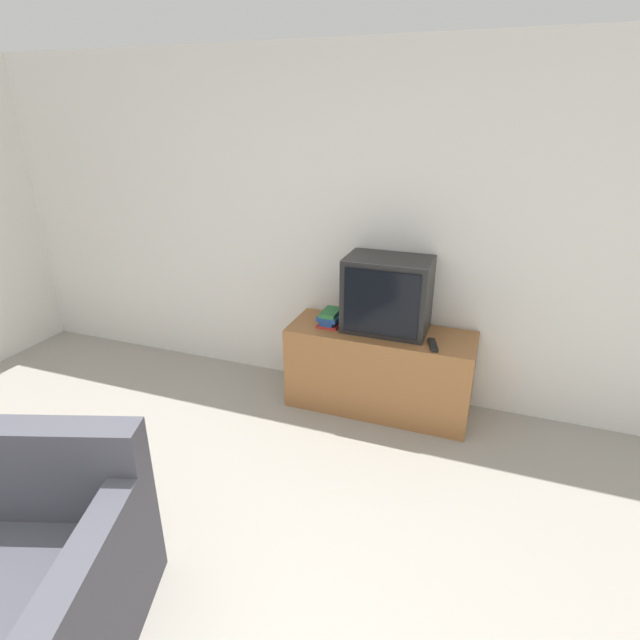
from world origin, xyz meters
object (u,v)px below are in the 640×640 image
at_px(remote_on_stand, 433,345).
at_px(book_stack, 330,318).
at_px(tv_stand, 379,370).
at_px(television, 387,295).

bearing_deg(remote_on_stand, book_stack, 171.91).
relative_size(tv_stand, television, 2.26).
bearing_deg(tv_stand, television, 66.61).
xyz_separation_m(tv_stand, television, (0.02, 0.05, 0.60)).
relative_size(tv_stand, book_stack, 6.28).
height_order(television, remote_on_stand, television).
distance_m(television, book_stack, 0.47).
bearing_deg(television, remote_on_stand, -25.30).
relative_size(television, remote_on_stand, 3.11).
xyz_separation_m(book_stack, remote_on_stand, (0.79, -0.11, -0.05)).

